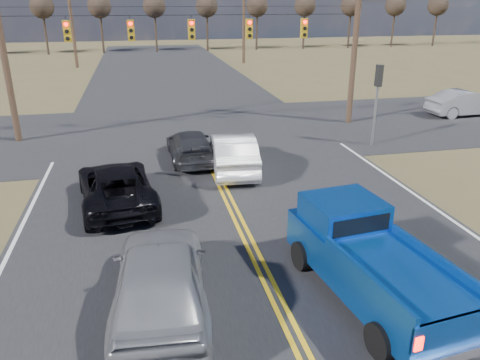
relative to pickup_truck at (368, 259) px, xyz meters
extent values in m
cube|color=#28282B|center=(-2.17, 7.98, -0.98)|extent=(14.00, 120.00, 0.02)
cube|color=#28282B|center=(-2.17, 15.98, -0.98)|extent=(120.00, 12.00, 0.02)
cylinder|color=#473323|center=(-11.17, 15.98, 4.02)|extent=(0.32, 0.32, 10.00)
cylinder|color=#473323|center=(6.83, 15.98, 4.02)|extent=(0.32, 0.32, 10.00)
cylinder|color=black|center=(-2.17, 15.98, 5.02)|extent=(18.00, 0.02, 0.02)
cylinder|color=black|center=(-2.17, 15.98, 5.42)|extent=(18.00, 0.02, 0.02)
cube|color=#B28C14|center=(-8.17, 15.98, 4.32)|extent=(0.34, 0.24, 1.00)
cylinder|color=#FF0C05|center=(-8.17, 15.84, 4.65)|extent=(0.20, 0.06, 0.20)
cylinder|color=black|center=(-8.17, 15.84, 4.32)|extent=(0.20, 0.06, 0.20)
cylinder|color=black|center=(-8.17, 15.84, 3.99)|extent=(0.20, 0.06, 0.20)
cube|color=black|center=(-8.17, 15.81, 4.76)|extent=(0.24, 0.14, 0.03)
cube|color=#B28C14|center=(-5.17, 15.98, 4.32)|extent=(0.34, 0.24, 1.00)
cylinder|color=#FF0C05|center=(-5.17, 15.84, 4.65)|extent=(0.20, 0.06, 0.20)
cylinder|color=black|center=(-5.17, 15.84, 4.32)|extent=(0.20, 0.06, 0.20)
cylinder|color=black|center=(-5.17, 15.84, 3.99)|extent=(0.20, 0.06, 0.20)
cube|color=black|center=(-5.17, 15.81, 4.76)|extent=(0.24, 0.14, 0.03)
cube|color=#B28C14|center=(-2.17, 15.98, 4.32)|extent=(0.34, 0.24, 1.00)
cylinder|color=#FF0C05|center=(-2.17, 15.84, 4.65)|extent=(0.20, 0.06, 0.20)
cylinder|color=black|center=(-2.17, 15.84, 4.32)|extent=(0.20, 0.06, 0.20)
cylinder|color=black|center=(-2.17, 15.84, 3.99)|extent=(0.20, 0.06, 0.20)
cube|color=black|center=(-2.17, 15.81, 4.76)|extent=(0.24, 0.14, 0.03)
cube|color=#B28C14|center=(0.83, 15.98, 4.32)|extent=(0.34, 0.24, 1.00)
cylinder|color=#FF0C05|center=(0.83, 15.84, 4.65)|extent=(0.20, 0.06, 0.20)
cylinder|color=black|center=(0.83, 15.84, 4.32)|extent=(0.20, 0.06, 0.20)
cylinder|color=black|center=(0.83, 15.84, 3.99)|extent=(0.20, 0.06, 0.20)
cube|color=black|center=(0.83, 15.81, 4.76)|extent=(0.24, 0.14, 0.03)
cube|color=#B28C14|center=(3.83, 15.98, 4.32)|extent=(0.34, 0.24, 1.00)
cylinder|color=#FF0C05|center=(3.83, 15.84, 4.65)|extent=(0.20, 0.06, 0.20)
cylinder|color=black|center=(3.83, 15.84, 4.32)|extent=(0.20, 0.06, 0.20)
cylinder|color=black|center=(3.83, 15.84, 3.99)|extent=(0.20, 0.06, 0.20)
cube|color=black|center=(3.83, 15.81, 4.76)|extent=(0.24, 0.14, 0.03)
cylinder|color=slate|center=(6.03, 11.48, 0.62)|extent=(0.12, 0.12, 3.20)
cube|color=black|center=(6.03, 11.48, 2.42)|extent=(0.24, 0.34, 1.00)
cylinder|color=#473323|center=(-11.17, 43.98, 4.02)|extent=(0.32, 0.32, 10.00)
cylinder|color=#473323|center=(6.83, 43.98, 4.02)|extent=(0.32, 0.32, 10.00)
cylinder|color=#33261C|center=(-16.17, 57.98, 1.77)|extent=(0.28, 0.28, 5.50)
sphere|color=#2D231C|center=(-16.17, 57.98, 4.92)|extent=(3.00, 3.00, 3.00)
cylinder|color=#33261C|center=(-9.17, 57.98, 1.77)|extent=(0.28, 0.28, 5.50)
sphere|color=#2D231C|center=(-9.17, 57.98, 4.92)|extent=(3.00, 3.00, 3.00)
cylinder|color=#33261C|center=(-2.17, 57.98, 1.77)|extent=(0.28, 0.28, 5.50)
sphere|color=#2D231C|center=(-2.17, 57.98, 4.92)|extent=(3.00, 3.00, 3.00)
cylinder|color=#33261C|center=(4.83, 57.98, 1.77)|extent=(0.28, 0.28, 5.50)
sphere|color=#2D231C|center=(4.83, 57.98, 4.92)|extent=(3.00, 3.00, 3.00)
cylinder|color=#33261C|center=(11.83, 57.98, 1.77)|extent=(0.28, 0.28, 5.50)
sphere|color=#2D231C|center=(11.83, 57.98, 4.92)|extent=(3.00, 3.00, 3.00)
cylinder|color=#33261C|center=(18.83, 57.98, 1.77)|extent=(0.28, 0.28, 5.50)
sphere|color=#2D231C|center=(18.83, 57.98, 4.92)|extent=(3.00, 3.00, 3.00)
cylinder|color=#33261C|center=(25.83, 57.98, 1.77)|extent=(0.28, 0.28, 5.50)
sphere|color=#2D231C|center=(25.83, 57.98, 4.92)|extent=(3.00, 3.00, 3.00)
cylinder|color=#33261C|center=(32.83, 57.98, 1.77)|extent=(0.28, 0.28, 5.50)
sphere|color=#2D231C|center=(32.83, 57.98, 4.92)|extent=(3.00, 3.00, 3.00)
cylinder|color=#33261C|center=(39.83, 57.98, 1.77)|extent=(0.28, 0.28, 5.50)
sphere|color=#2D231C|center=(39.83, 57.98, 4.92)|extent=(3.00, 3.00, 3.00)
cylinder|color=black|center=(-0.68, -2.04, -0.59)|extent=(0.41, 0.81, 0.78)
cylinder|color=black|center=(1.16, -1.81, -0.59)|extent=(0.41, 0.81, 0.78)
cylinder|color=black|center=(-1.11, 1.45, -0.59)|extent=(0.41, 0.81, 0.78)
cylinder|color=black|center=(0.73, 1.68, -0.59)|extent=(0.41, 0.81, 0.78)
cube|color=#0D4197|center=(0.02, -0.18, -0.11)|extent=(2.58, 5.47, 0.98)
cube|color=#0D4197|center=(-0.15, 1.22, 0.69)|extent=(2.00, 1.87, 0.70)
cube|color=black|center=(-0.05, 0.42, 0.69)|extent=(1.56, 0.25, 0.44)
cube|color=#0D4197|center=(-0.77, -1.31, 0.48)|extent=(0.49, 3.21, 0.20)
cube|color=#0D4197|center=(1.07, -1.09, 0.48)|extent=(0.49, 3.21, 0.20)
cube|color=#0D4197|center=(0.34, -2.78, 0.09)|extent=(1.95, 0.32, 0.59)
cube|color=silver|center=(0.35, -2.85, -0.45)|extent=(2.01, 0.42, 0.21)
cube|color=#FF0C05|center=(-0.50, -2.92, 0.04)|extent=(0.18, 0.08, 0.29)
imported|color=#95969C|center=(-4.87, 0.31, -0.09)|extent=(2.47, 5.37, 1.78)
imported|color=black|center=(-6.04, 6.80, -0.27)|extent=(3.02, 5.41, 1.43)
imported|color=white|center=(-1.37, 9.41, -0.19)|extent=(2.16, 4.99, 1.60)
imported|color=#323337|center=(-2.97, 11.15, -0.33)|extent=(1.92, 4.57, 1.32)
imported|color=#999BA1|center=(14.58, 16.13, -0.20)|extent=(1.83, 4.80, 1.56)
camera|label=1|loc=(-5.02, -8.78, 5.75)|focal=35.00mm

